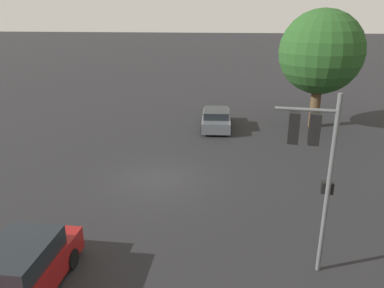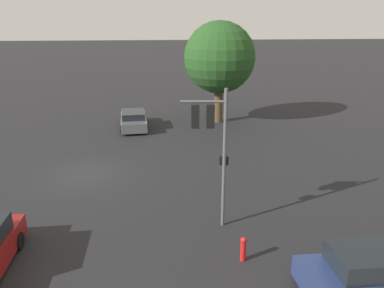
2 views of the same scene
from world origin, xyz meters
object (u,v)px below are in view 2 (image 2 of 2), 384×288
Objects in this scene: parked_car_0 at (374,273)px; traffic_signal at (211,133)px; crossing_car_0 at (133,120)px; fire_hydrant at (243,248)px; street_tree at (219,58)px.

traffic_signal is at bearing 134.20° from parked_car_0.
crossing_car_0 is 18.22m from fire_hydrant.
fire_hydrant is (17.67, 4.43, -0.17)m from crossing_car_0.
crossing_car_0 is 1.02× the size of parked_car_0.
crossing_car_0 is 5.15× the size of fire_hydrant.
traffic_signal is (16.31, -3.26, -1.27)m from street_tree.
crossing_car_0 is at bearing 112.63° from parked_car_0.
parked_car_0 is (19.69, 8.02, 0.04)m from crossing_car_0.
crossing_car_0 is (1.18, -6.92, -4.56)m from street_tree.
parked_car_0 is 4.12m from fire_hydrant.
street_tree reaches higher than traffic_signal.
traffic_signal is 1.20× the size of crossing_car_0.
traffic_signal is at bearing -169.73° from crossing_car_0.
street_tree reaches higher than crossing_car_0.
street_tree is 1.71× the size of crossing_car_0.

